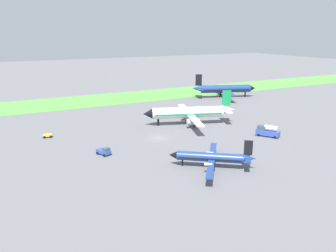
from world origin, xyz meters
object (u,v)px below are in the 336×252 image
object	(u,v)px
airplane_foreground_turboprop	(212,157)
fuel_truck_by_runway	(268,131)
pushback_tug_midfield	(104,151)
airplane_parked_jet_far	(224,89)
baggage_cart_near_gate	(48,135)
airplane_midfield_jet	(190,113)

from	to	relation	value
airplane_foreground_turboprop	fuel_truck_by_runway	distance (m)	30.34
pushback_tug_midfield	airplane_parked_jet_far	bearing A→B (deg)	100.77
baggage_cart_near_gate	pushback_tug_midfield	world-z (taller)	pushback_tug_midfield
airplane_midfield_jet	pushback_tug_midfield	distance (m)	36.58
airplane_midfield_jet	pushback_tug_midfield	bearing A→B (deg)	43.31
baggage_cart_near_gate	fuel_truck_by_runway	xyz separation A→B (m)	(55.80, -28.31, 1.01)
airplane_foreground_turboprop	airplane_midfield_jet	xyz separation A→B (m)	(14.95, 33.92, 1.46)
airplane_foreground_turboprop	fuel_truck_by_runway	xyz separation A→B (m)	(27.79, 12.14, -0.85)
airplane_midfield_jet	baggage_cart_near_gate	size ratio (longest dim) A/B	10.96
fuel_truck_by_runway	pushback_tug_midfield	bearing A→B (deg)	49.55
pushback_tug_midfield	fuel_truck_by_runway	bearing A→B (deg)	58.38
airplane_foreground_turboprop	airplane_midfield_jet	distance (m)	37.10
airplane_parked_jet_far	airplane_midfield_jet	bearing A→B (deg)	-118.77
airplane_midfield_jet	airplane_foreground_turboprop	bearing A→B (deg)	85.46
baggage_cart_near_gate	fuel_truck_by_runway	distance (m)	62.58
airplane_midfield_jet	airplane_parked_jet_far	bearing A→B (deg)	-119.94
pushback_tug_midfield	baggage_cart_near_gate	bearing A→B (deg)	-178.76
airplane_foreground_turboprop	fuel_truck_by_runway	size ratio (longest dim) A/B	2.72
airplane_parked_jet_far	pushback_tug_midfield	distance (m)	86.86
fuel_truck_by_runway	airplane_foreground_turboprop	bearing A→B (deg)	81.67
airplane_midfield_jet	airplane_parked_jet_far	xyz separation A→B (m)	(38.80, 33.51, -0.07)
airplane_foreground_turboprop	fuel_truck_by_runway	bearing A→B (deg)	-118.94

